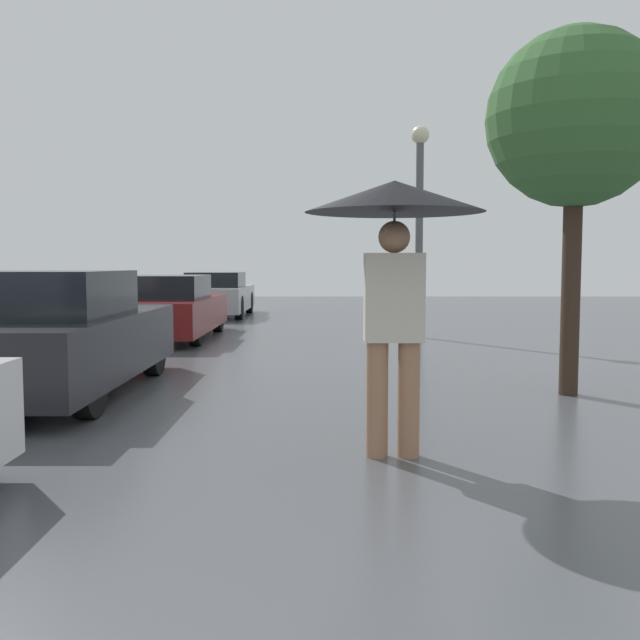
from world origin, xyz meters
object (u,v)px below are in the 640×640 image
parked_car_third (165,309)px  parked_car_farthest (218,295)px  parked_car_second (48,336)px  tree (576,120)px  pedestrian (395,229)px  street_lamp (420,205)px

parked_car_third → parked_car_farthest: (0.16, 5.91, 0.00)m
parked_car_second → parked_car_farthest: parked_car_second is taller
parked_car_second → parked_car_third: size_ratio=0.97×
parked_car_second → parked_car_farthest: bearing=89.2°
parked_car_second → tree: tree is taller
pedestrian → parked_car_second: 4.46m
parked_car_second → parked_car_third: parked_car_second is taller
parked_car_second → parked_car_farthest: (0.16, 11.77, -0.06)m
parked_car_third → tree: 8.52m
tree → street_lamp: street_lamp is taller
parked_car_farthest → street_lamp: (4.72, -5.77, 1.98)m
tree → street_lamp: size_ratio=0.97×
pedestrian → parked_car_third: pedestrian is taller
parked_car_second → parked_car_third: 5.85m
parked_car_second → street_lamp: (4.87, 6.00, 1.92)m
pedestrian → parked_car_second: (-3.51, 2.56, -1.03)m
street_lamp → parked_car_third: bearing=-178.3°
tree → pedestrian: bearing=-130.9°
pedestrian → street_lamp: 8.71m
pedestrian → parked_car_second: size_ratio=0.49×
parked_car_third → parked_car_farthest: size_ratio=1.02×
parked_car_second → street_lamp: size_ratio=1.03×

